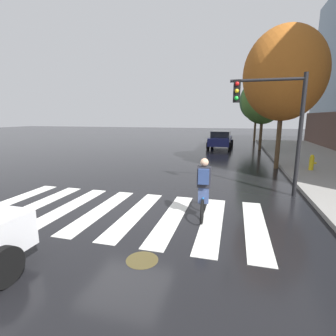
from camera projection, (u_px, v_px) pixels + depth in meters
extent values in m
plane|color=black|center=(125.00, 213.00, 7.33)|extent=(120.00, 120.00, 0.00)
cube|color=silver|center=(12.00, 201.00, 8.37)|extent=(0.55, 3.68, 0.01)
cube|color=silver|center=(40.00, 204.00, 8.09)|extent=(0.55, 3.68, 0.01)
cube|color=silver|center=(69.00, 207.00, 7.81)|extent=(0.55, 3.68, 0.01)
cube|color=silver|center=(101.00, 210.00, 7.53)|extent=(0.55, 3.68, 0.01)
cube|color=silver|center=(135.00, 214.00, 7.25)|extent=(0.55, 3.68, 0.01)
cube|color=silver|center=(172.00, 217.00, 6.97)|extent=(0.55, 3.68, 0.01)
cube|color=silver|center=(212.00, 222.00, 6.70)|extent=(0.55, 3.68, 0.01)
cube|color=silver|center=(255.00, 226.00, 6.42)|extent=(0.55, 3.68, 0.01)
cylinder|color=#473D1E|center=(142.00, 260.00, 4.90)|extent=(0.64, 0.64, 0.01)
cylinder|color=black|center=(3.00, 266.00, 4.12)|extent=(0.26, 0.69, 0.68)
cube|color=navy|center=(221.00, 141.00, 22.76)|extent=(1.97, 4.52, 0.68)
cube|color=black|center=(221.00, 134.00, 22.50)|extent=(1.68, 2.19, 0.53)
cylinder|color=black|center=(212.00, 142.00, 24.43)|extent=(0.26, 0.67, 0.66)
cylinder|color=black|center=(232.00, 143.00, 23.89)|extent=(0.26, 0.67, 0.66)
cylinder|color=black|center=(208.00, 146.00, 21.77)|extent=(0.26, 0.67, 0.66)
cylinder|color=black|center=(230.00, 146.00, 21.23)|extent=(0.26, 0.67, 0.66)
torus|color=black|center=(202.00, 212.00, 6.54)|extent=(0.09, 0.66, 0.66)
torus|color=black|center=(205.00, 199.00, 7.54)|extent=(0.09, 0.66, 0.66)
cylinder|color=#1972BF|center=(204.00, 195.00, 6.98)|extent=(0.09, 0.89, 0.05)
cylinder|color=#1972BF|center=(204.00, 195.00, 6.82)|extent=(0.04, 0.04, 0.45)
cube|color=#384772|center=(204.00, 193.00, 6.81)|extent=(0.29, 0.21, 0.56)
cube|color=#26262D|center=(204.00, 177.00, 6.72)|extent=(0.37, 0.26, 0.56)
sphere|color=tan|center=(204.00, 162.00, 6.64)|extent=(0.22, 0.22, 0.22)
cube|color=navy|center=(204.00, 177.00, 6.54)|extent=(0.29, 0.17, 0.40)
cylinder|color=black|center=(300.00, 137.00, 8.51)|extent=(0.14, 0.14, 4.20)
cylinder|color=black|center=(267.00, 80.00, 8.43)|extent=(2.40, 0.10, 0.10)
cube|color=black|center=(237.00, 91.00, 8.75)|extent=(0.24, 0.20, 0.76)
sphere|color=red|center=(237.00, 84.00, 8.59)|extent=(0.14, 0.14, 0.14)
sphere|color=gold|center=(237.00, 91.00, 8.64)|extent=(0.14, 0.14, 0.14)
sphere|color=green|center=(236.00, 98.00, 8.69)|extent=(0.14, 0.14, 0.14)
cylinder|color=gold|center=(311.00, 164.00, 12.53)|extent=(0.22, 0.22, 0.65)
sphere|color=gold|center=(312.00, 156.00, 12.45)|extent=(0.18, 0.18, 0.18)
cylinder|color=gold|center=(315.00, 163.00, 12.48)|extent=(0.12, 0.09, 0.09)
cylinder|color=#4C3823|center=(278.00, 138.00, 13.40)|extent=(0.24, 0.24, 3.28)
ellipsoid|color=#A5591E|center=(284.00, 74.00, 12.74)|extent=(4.08, 4.08, 4.69)
cylinder|color=#4C3823|center=(261.00, 134.00, 21.21)|extent=(0.24, 0.24, 2.79)
ellipsoid|color=#47722D|center=(263.00, 100.00, 20.65)|extent=(3.47, 3.47, 3.99)
cylinder|color=#4C3823|center=(255.00, 128.00, 29.01)|extent=(0.24, 0.24, 3.08)
ellipsoid|color=#386033|center=(257.00, 101.00, 28.40)|extent=(3.83, 3.83, 4.40)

